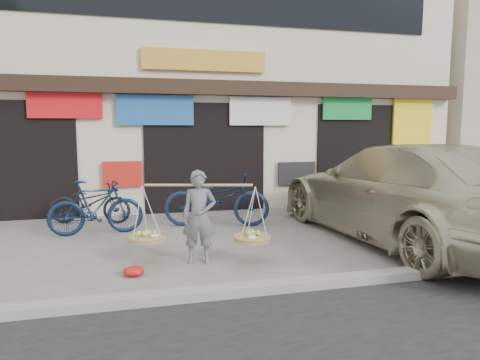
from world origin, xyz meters
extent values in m
plane|color=gray|center=(0.00, 0.00, 0.00)|extent=(70.00, 70.00, 0.00)
cube|color=gray|center=(0.00, -2.00, 0.06)|extent=(70.00, 0.25, 0.12)
cube|color=beige|center=(0.00, 6.50, 3.50)|extent=(14.00, 6.00, 7.00)
cube|color=black|center=(0.00, 3.35, 3.05)|extent=(14.00, 0.35, 0.35)
cube|color=black|center=(-4.50, 3.75, 1.35)|extent=(3.00, 0.60, 2.70)
cube|color=black|center=(0.00, 3.75, 1.35)|extent=(3.00, 0.60, 2.70)
cube|color=black|center=(4.50, 3.75, 1.35)|extent=(3.00, 0.60, 2.70)
cube|color=red|center=(-3.20, 3.42, 2.60)|extent=(1.60, 0.08, 0.60)
cube|color=#215CAF|center=(-1.20, 3.42, 2.50)|extent=(1.80, 0.08, 0.70)
cube|color=white|center=(1.40, 3.42, 2.50)|extent=(1.60, 0.08, 0.70)
cube|color=#149037|center=(3.80, 3.42, 2.60)|extent=(1.40, 0.08, 0.60)
cube|color=yellow|center=(5.80, 3.42, 2.20)|extent=(1.20, 0.08, 1.40)
cube|color=red|center=(-2.00, 3.42, 1.00)|extent=(0.90, 0.08, 0.60)
cube|color=black|center=(2.40, 3.42, 0.90)|extent=(1.00, 0.08, 0.60)
cube|color=gold|center=(0.00, 3.42, 3.70)|extent=(3.00, 0.08, 0.50)
imported|color=slate|center=(-0.80, -0.59, 0.72)|extent=(0.60, 0.47, 1.45)
cylinder|color=tan|center=(-0.80, -0.59, 1.22)|extent=(1.61, 0.45, 0.04)
cylinder|color=#A88E50|center=(-1.59, -0.38, 0.38)|extent=(0.56, 0.56, 0.07)
ellipsoid|color=#A5BF66|center=(-1.59, -0.38, 0.44)|extent=(0.39, 0.39, 0.10)
cylinder|color=#A88E50|center=(-0.01, -0.79, 0.38)|extent=(0.56, 0.56, 0.07)
ellipsoid|color=#A5BF66|center=(-0.01, -0.79, 0.44)|extent=(0.39, 0.39, 0.10)
imported|color=black|center=(-2.69, 2.73, 0.47)|extent=(1.87, 1.05, 0.93)
imported|color=#10223D|center=(-2.49, 1.66, 0.54)|extent=(1.82, 0.59, 1.08)
imported|color=#10213E|center=(-0.05, 1.80, 0.59)|extent=(2.35, 1.29, 1.17)
imported|color=beige|center=(3.10, -0.18, 0.91)|extent=(2.93, 6.40, 1.81)
cube|color=black|center=(2.91, 2.78, 0.55)|extent=(1.70, 0.21, 0.45)
cube|color=silver|center=(2.91, 2.85, 0.45)|extent=(0.45, 0.05, 0.12)
ellipsoid|color=red|center=(-1.80, -0.97, 0.07)|extent=(0.31, 0.25, 0.14)
camera|label=1|loc=(-1.77, -7.01, 2.09)|focal=32.00mm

